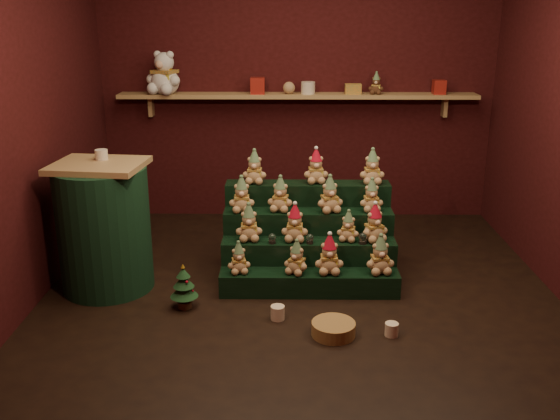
{
  "coord_description": "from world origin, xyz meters",
  "views": [
    {
      "loc": [
        -0.11,
        -4.44,
        2.15
      ],
      "look_at": [
        -0.16,
        0.25,
        0.62
      ],
      "focal_mm": 40.0,
      "sensor_mm": 36.0,
      "label": 1
    }
  ],
  "objects_px": {
    "snow_globe_a": "(272,238)",
    "white_bear": "(164,67)",
    "riser_tier_front": "(309,283)",
    "mug_right": "(392,329)",
    "snow_globe_c": "(363,238)",
    "mini_christmas_tree": "(184,287)",
    "mug_left": "(278,313)",
    "snow_globe_b": "(310,239)",
    "side_table": "(104,227)",
    "brown_bear": "(376,83)",
    "wicker_basket": "(333,329)"
  },
  "relations": [
    {
      "from": "mug_right",
      "to": "wicker_basket",
      "type": "distance_m",
      "value": 0.4
    },
    {
      "from": "snow_globe_b",
      "to": "snow_globe_a",
      "type": "bearing_deg",
      "value": -180.0
    },
    {
      "from": "riser_tier_front",
      "to": "white_bear",
      "type": "relative_size",
      "value": 2.66
    },
    {
      "from": "snow_globe_a",
      "to": "white_bear",
      "type": "height_order",
      "value": "white_bear"
    },
    {
      "from": "side_table",
      "to": "white_bear",
      "type": "relative_size",
      "value": 1.95
    },
    {
      "from": "side_table",
      "to": "mini_christmas_tree",
      "type": "distance_m",
      "value": 0.83
    },
    {
      "from": "snow_globe_b",
      "to": "side_table",
      "type": "height_order",
      "value": "side_table"
    },
    {
      "from": "mug_right",
      "to": "wicker_basket",
      "type": "bearing_deg",
      "value": 179.61
    },
    {
      "from": "snow_globe_c",
      "to": "mini_christmas_tree",
      "type": "distance_m",
      "value": 1.45
    },
    {
      "from": "snow_globe_a",
      "to": "mini_christmas_tree",
      "type": "relative_size",
      "value": 0.23
    },
    {
      "from": "mug_left",
      "to": "mug_right",
      "type": "relative_size",
      "value": 1.1
    },
    {
      "from": "side_table",
      "to": "mini_christmas_tree",
      "type": "height_order",
      "value": "side_table"
    },
    {
      "from": "snow_globe_b",
      "to": "white_bear",
      "type": "height_order",
      "value": "white_bear"
    },
    {
      "from": "snow_globe_c",
      "to": "mug_right",
      "type": "distance_m",
      "value": 0.9
    },
    {
      "from": "mini_christmas_tree",
      "to": "mug_left",
      "type": "distance_m",
      "value": 0.73
    },
    {
      "from": "mini_christmas_tree",
      "to": "mug_right",
      "type": "relative_size",
      "value": 3.81
    },
    {
      "from": "snow_globe_a",
      "to": "mug_right",
      "type": "height_order",
      "value": "snow_globe_a"
    },
    {
      "from": "side_table",
      "to": "white_bear",
      "type": "bearing_deg",
      "value": 89.1
    },
    {
      "from": "snow_globe_a",
      "to": "mini_christmas_tree",
      "type": "height_order",
      "value": "snow_globe_a"
    },
    {
      "from": "riser_tier_front",
      "to": "mug_right",
      "type": "xyz_separation_m",
      "value": [
        0.54,
        -0.65,
        -0.04
      ]
    },
    {
      "from": "snow_globe_a",
      "to": "snow_globe_b",
      "type": "xyz_separation_m",
      "value": [
        0.3,
        0.0,
        -0.0
      ]
    },
    {
      "from": "mini_christmas_tree",
      "to": "snow_globe_c",
      "type": "bearing_deg",
      "value": 16.8
    },
    {
      "from": "mug_left",
      "to": "brown_bear",
      "type": "height_order",
      "value": "brown_bear"
    },
    {
      "from": "mug_left",
      "to": "riser_tier_front",
      "type": "bearing_deg",
      "value": 60.45
    },
    {
      "from": "riser_tier_front",
      "to": "white_bear",
      "type": "height_order",
      "value": "white_bear"
    },
    {
      "from": "wicker_basket",
      "to": "brown_bear",
      "type": "relative_size",
      "value": 1.43
    },
    {
      "from": "snow_globe_b",
      "to": "brown_bear",
      "type": "bearing_deg",
      "value": 67.08
    },
    {
      "from": "mug_left",
      "to": "brown_bear",
      "type": "bearing_deg",
      "value": 67.09
    },
    {
      "from": "mini_christmas_tree",
      "to": "wicker_basket",
      "type": "relative_size",
      "value": 1.17
    },
    {
      "from": "snow_globe_b",
      "to": "side_table",
      "type": "bearing_deg",
      "value": -178.17
    },
    {
      "from": "mug_left",
      "to": "wicker_basket",
      "type": "height_order",
      "value": "mug_left"
    },
    {
      "from": "mini_christmas_tree",
      "to": "brown_bear",
      "type": "xyz_separation_m",
      "value": [
        1.65,
        2.07,
        1.25
      ]
    },
    {
      "from": "riser_tier_front",
      "to": "snow_globe_c",
      "type": "xyz_separation_m",
      "value": [
        0.43,
        0.16,
        0.32
      ]
    },
    {
      "from": "side_table",
      "to": "wicker_basket",
      "type": "relative_size",
      "value": 3.4
    },
    {
      "from": "riser_tier_front",
      "to": "snow_globe_c",
      "type": "bearing_deg",
      "value": 20.62
    },
    {
      "from": "riser_tier_front",
      "to": "mug_right",
      "type": "height_order",
      "value": "riser_tier_front"
    },
    {
      "from": "snow_globe_c",
      "to": "mini_christmas_tree",
      "type": "bearing_deg",
      "value": -163.2
    },
    {
      "from": "white_bear",
      "to": "brown_bear",
      "type": "bearing_deg",
      "value": 22.54
    },
    {
      "from": "snow_globe_b",
      "to": "side_table",
      "type": "xyz_separation_m",
      "value": [
        -1.61,
        -0.05,
        0.11
      ]
    },
    {
      "from": "white_bear",
      "to": "snow_globe_a",
      "type": "bearing_deg",
      "value": -33.81
    },
    {
      "from": "riser_tier_front",
      "to": "mini_christmas_tree",
      "type": "distance_m",
      "value": 0.98
    },
    {
      "from": "mug_right",
      "to": "wicker_basket",
      "type": "height_order",
      "value": "wicker_basket"
    },
    {
      "from": "brown_bear",
      "to": "side_table",
      "type": "bearing_deg",
      "value": -132.74
    },
    {
      "from": "snow_globe_b",
      "to": "brown_bear",
      "type": "height_order",
      "value": "brown_bear"
    },
    {
      "from": "white_bear",
      "to": "brown_bear",
      "type": "distance_m",
      "value": 2.11
    },
    {
      "from": "mug_left",
      "to": "wicker_basket",
      "type": "distance_m",
      "value": 0.45
    },
    {
      "from": "side_table",
      "to": "riser_tier_front",
      "type": "bearing_deg",
      "value": 2.34
    },
    {
      "from": "mug_right",
      "to": "brown_bear",
      "type": "bearing_deg",
      "value": 86.23
    },
    {
      "from": "snow_globe_b",
      "to": "mini_christmas_tree",
      "type": "bearing_deg",
      "value": -156.46
    },
    {
      "from": "riser_tier_front",
      "to": "snow_globe_a",
      "type": "relative_size",
      "value": 17.18
    }
  ]
}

